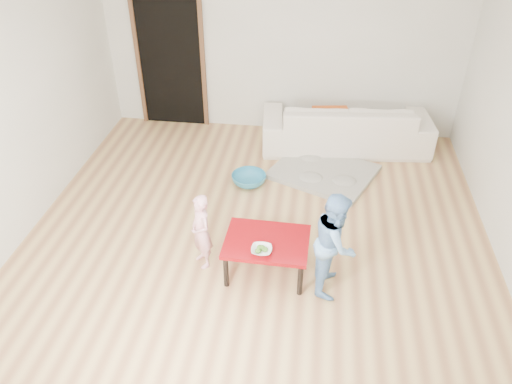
% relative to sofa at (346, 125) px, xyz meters
% --- Properties ---
extents(floor, '(5.00, 5.00, 0.01)m').
position_rel_sofa_xyz_m(floor, '(-0.95, -2.05, -0.33)').
color(floor, '#A46F46').
rests_on(floor, ground).
extents(back_wall, '(5.00, 0.02, 2.60)m').
position_rel_sofa_xyz_m(back_wall, '(-0.95, 0.45, 0.97)').
color(back_wall, white).
rests_on(back_wall, floor).
extents(left_wall, '(0.02, 5.00, 2.60)m').
position_rel_sofa_xyz_m(left_wall, '(-3.45, -2.05, 0.97)').
color(left_wall, white).
rests_on(left_wall, floor).
extents(doorway, '(1.02, 0.08, 2.11)m').
position_rel_sofa_xyz_m(doorway, '(-2.55, 0.43, 0.69)').
color(doorway, brown).
rests_on(doorway, back_wall).
extents(sofa, '(2.36, 1.12, 0.67)m').
position_rel_sofa_xyz_m(sofa, '(0.00, 0.00, 0.00)').
color(sofa, white).
rests_on(sofa, floor).
extents(cushion, '(0.54, 0.50, 0.13)m').
position_rel_sofa_xyz_m(cushion, '(-0.21, -0.13, 0.17)').
color(cushion, '#CC4F16').
rests_on(cushion, sofa).
extents(red_table, '(0.82, 0.62, 0.40)m').
position_rel_sofa_xyz_m(red_table, '(-0.79, -2.69, -0.13)').
color(red_table, maroon).
rests_on(red_table, floor).
extents(bowl, '(0.19, 0.19, 0.05)m').
position_rel_sofa_xyz_m(bowl, '(-0.82, -2.86, 0.09)').
color(bowl, white).
rests_on(bowl, red_table).
extents(broccoli, '(0.12, 0.12, 0.06)m').
position_rel_sofa_xyz_m(broccoli, '(-0.82, -2.86, 0.10)').
color(broccoli, '#2D5919').
rests_on(broccoli, red_table).
extents(child_pink, '(0.34, 0.35, 0.81)m').
position_rel_sofa_xyz_m(child_pink, '(-1.44, -2.65, 0.07)').
color(child_pink, pink).
rests_on(child_pink, floor).
extents(child_blue, '(0.45, 0.55, 1.05)m').
position_rel_sofa_xyz_m(child_blue, '(-0.15, -2.78, 0.19)').
color(child_blue, '#618CE2').
rests_on(child_blue, floor).
extents(basin, '(0.43, 0.43, 0.14)m').
position_rel_sofa_xyz_m(basin, '(-1.19, -1.15, -0.27)').
color(basin, teal).
rests_on(basin, floor).
extents(blanket, '(1.52, 1.42, 0.06)m').
position_rel_sofa_xyz_m(blanket, '(-0.26, -0.78, -0.30)').
color(blanket, '#9B9A89').
rests_on(blanket, floor).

